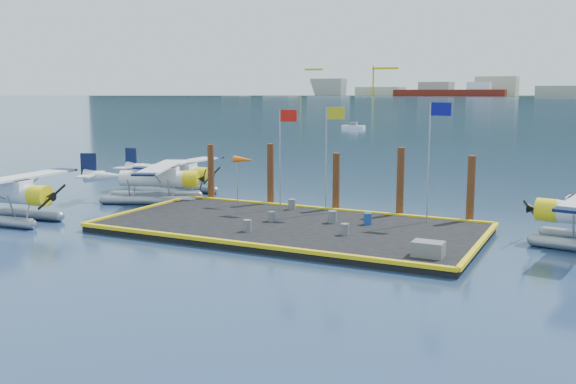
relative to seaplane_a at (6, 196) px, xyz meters
The scene contains 22 objects.
ground 16.58m from the seaplane_a, 17.41° to the left, with size 4000.00×4000.00×0.00m, color navy.
dock 16.56m from the seaplane_a, 17.41° to the left, with size 20.00×10.00×0.40m, color black.
dock_bumpers 16.54m from the seaplane_a, 17.41° to the left, with size 20.25×10.25×0.18m, color yellow, non-canonical shape.
seaplane_a is the anchor object (origin of this frame).
seaplane_b 9.94m from the seaplane_a, 68.97° to the left, with size 8.65×9.12×3.32m.
seaplane_c 13.16m from the seaplane_a, 78.08° to the left, with size 8.13×8.95×3.19m.
drum_0 15.47m from the seaplane_a, 19.46° to the left, with size 0.40×0.40×0.56m, color slate.
drum_1 19.76m from the seaplane_a, 11.16° to the left, with size 0.40×0.40×0.57m, color slate.
drum_2 18.79m from the seaplane_a, 19.64° to the left, with size 0.47×0.47×0.66m, color slate.
drum_3 14.82m from the seaplane_a, ahead, with size 0.43×0.43×0.60m, color slate.
drum_4 20.70m from the seaplane_a, 18.97° to the left, with size 0.44×0.44×0.62m, color navy.
drum_5 16.58m from the seaplane_a, 32.60° to the left, with size 0.44×0.44×0.63m, color slate.
crate 24.21m from the seaplane_a, ahead, with size 1.34×0.89×0.67m, color slate.
flagpole_red 16.31m from the seaplane_a, 32.99° to the left, with size 1.14×0.08×6.00m.
flagpole_yellow 18.88m from the seaplane_a, 27.97° to the left, with size 1.14×0.08×6.20m.
flagpole_blue 24.30m from the seaplane_a, 21.27° to the left, with size 1.14×0.08×6.50m.
windsock 13.95m from the seaplane_a, 39.16° to the left, with size 1.40×0.44×3.12m.
piling_0 12.64m from the seaplane_a, 54.94° to the left, with size 0.44×0.44×4.00m, color #452613.
piling_1 15.67m from the seaplane_a, 41.33° to the left, with size 0.44×0.44×4.20m, color #452613.
piling_2 19.27m from the seaplane_a, 32.46° to the left, with size 0.44×0.44×3.80m, color #452613.
piling_3 22.75m from the seaplane_a, 27.04° to the left, with size 0.44×0.44×4.30m, color #452613.
piling_4 26.37m from the seaplane_a, 23.09° to the left, with size 0.44×0.44×4.00m, color #452613.
Camera 1 is at (14.91, -30.40, 7.52)m, focal length 40.00 mm.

